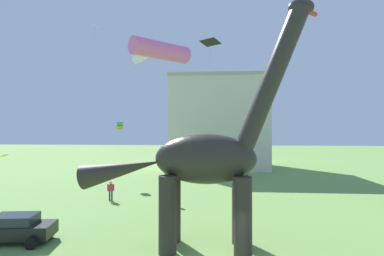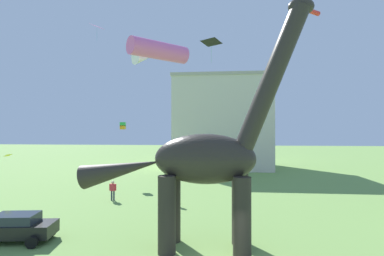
# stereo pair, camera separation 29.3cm
# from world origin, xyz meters

# --- Properties ---
(dinosaur_sculpture) EXTENTS (12.65, 2.68, 13.22)m
(dinosaur_sculpture) POSITION_xyz_m (-1.22, 3.11, 4.78)
(dinosaur_sculpture) COLOR #2D2823
(dinosaur_sculpture) RESTS_ON ground_plane
(parked_sedan_left) EXTENTS (4.42, 2.38, 1.55)m
(parked_sedan_left) POSITION_xyz_m (-11.92, 3.07, 0.81)
(parked_sedan_left) COLOR black
(parked_sedan_left) RESTS_ON ground_plane
(person_watching_child) EXTENTS (0.46, 0.20, 1.22)m
(person_watching_child) POSITION_xyz_m (-3.96, 11.86, 0.74)
(person_watching_child) COLOR black
(person_watching_child) RESTS_ON ground_plane
(person_vendor_side) EXTENTS (0.66, 0.29, 1.76)m
(person_vendor_side) POSITION_xyz_m (-10.09, 13.38, 1.06)
(person_vendor_side) COLOR #2D3347
(person_vendor_side) RESTS_ON ground_plane
(kite_far_left) EXTENTS (0.53, 0.69, 0.21)m
(kite_far_left) POSITION_xyz_m (-19.52, 12.37, 4.08)
(kite_far_left) COLOR yellow
(kite_high_left) EXTENTS (1.71, 1.62, 1.71)m
(kite_high_left) POSITION_xyz_m (-1.04, 9.36, 12.88)
(kite_high_left) COLOR black
(kite_mid_right) EXTENTS (1.57, 1.62, 0.46)m
(kite_mid_right) POSITION_xyz_m (8.24, 16.51, 17.54)
(kite_mid_right) COLOR red
(kite_apex) EXTENTS (0.65, 0.65, 0.87)m
(kite_apex) POSITION_xyz_m (-12.38, 22.84, 6.92)
(kite_apex) COLOR green
(kite_near_high) EXTENTS (1.28, 1.45, 1.59)m
(kite_near_high) POSITION_xyz_m (-11.92, 14.04, 16.07)
(kite_near_high) COLOR pink
(kite_drifting) EXTENTS (2.85, 2.86, 0.81)m
(kite_drifting) POSITION_xyz_m (-3.20, 0.11, 9.78)
(kite_drifting) COLOR pink
(background_building_block) EXTENTS (16.18, 13.15, 15.44)m
(background_building_block) POSITION_xyz_m (-0.24, 39.79, 7.73)
(background_building_block) COLOR beige
(background_building_block) RESTS_ON ground_plane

